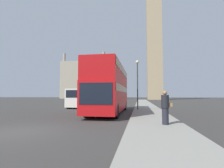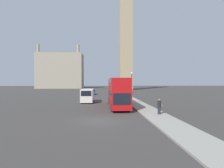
{
  "view_description": "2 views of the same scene",
  "coord_description": "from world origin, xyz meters",
  "px_view_note": "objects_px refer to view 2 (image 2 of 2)",
  "views": [
    {
      "loc": [
        5.64,
        -7.42,
        1.69
      ],
      "look_at": [
        3.13,
        8.64,
        2.76
      ],
      "focal_mm": 28.0,
      "sensor_mm": 36.0,
      "label": 1
    },
    {
      "loc": [
        0.21,
        -17.83,
        3.99
      ],
      "look_at": [
        2.48,
        19.39,
        3.49
      ],
      "focal_mm": 28.0,
      "sensor_mm": 36.0,
      "label": 2
    }
  ],
  "objects_px": {
    "red_double_decker_bus": "(118,91)",
    "white_van": "(87,95)",
    "clock_tower": "(126,22)",
    "street_lamp": "(132,83)",
    "pedestrian": "(159,107)",
    "parked_sedan": "(92,92)"
  },
  "relations": [
    {
      "from": "red_double_decker_bus",
      "to": "white_van",
      "type": "distance_m",
      "value": 8.29
    },
    {
      "from": "pedestrian",
      "to": "parked_sedan",
      "type": "xyz_separation_m",
      "value": [
        -9.65,
        34.04,
        -0.33
      ]
    },
    {
      "from": "pedestrian",
      "to": "white_van",
      "type": "bearing_deg",
      "value": 125.24
    },
    {
      "from": "pedestrian",
      "to": "clock_tower",
      "type": "bearing_deg",
      "value": 85.53
    },
    {
      "from": "parked_sedan",
      "to": "white_van",
      "type": "bearing_deg",
      "value": -89.56
    },
    {
      "from": "clock_tower",
      "to": "pedestrian",
      "type": "bearing_deg",
      "value": -94.47
    },
    {
      "from": "red_double_decker_bus",
      "to": "pedestrian",
      "type": "distance_m",
      "value": 8.43
    },
    {
      "from": "clock_tower",
      "to": "parked_sedan",
      "type": "bearing_deg",
      "value": -115.8
    },
    {
      "from": "clock_tower",
      "to": "street_lamp",
      "type": "xyz_separation_m",
      "value": [
        -6.58,
        -54.67,
        -29.23
      ]
    },
    {
      "from": "street_lamp",
      "to": "white_van",
      "type": "bearing_deg",
      "value": 155.12
    },
    {
      "from": "white_van",
      "to": "parked_sedan",
      "type": "bearing_deg",
      "value": 90.44
    },
    {
      "from": "clock_tower",
      "to": "red_double_decker_bus",
      "type": "xyz_separation_m",
      "value": [
        -9.25,
        -57.27,
        -30.48
      ]
    },
    {
      "from": "clock_tower",
      "to": "pedestrian",
      "type": "xyz_separation_m",
      "value": [
        -5.03,
        -64.43,
        -31.94
      ]
    },
    {
      "from": "clock_tower",
      "to": "red_double_decker_bus",
      "type": "bearing_deg",
      "value": -99.17
    },
    {
      "from": "red_double_decker_bus",
      "to": "pedestrian",
      "type": "xyz_separation_m",
      "value": [
        4.22,
        -7.15,
        -1.46
      ]
    },
    {
      "from": "street_lamp",
      "to": "parked_sedan",
      "type": "distance_m",
      "value": 25.78
    },
    {
      "from": "clock_tower",
      "to": "white_van",
      "type": "distance_m",
      "value": 61.73
    },
    {
      "from": "red_double_decker_bus",
      "to": "white_van",
      "type": "height_order",
      "value": "red_double_decker_bus"
    },
    {
      "from": "white_van",
      "to": "pedestrian",
      "type": "relative_size",
      "value": 2.9
    },
    {
      "from": "pedestrian",
      "to": "red_double_decker_bus",
      "type": "bearing_deg",
      "value": 120.52
    },
    {
      "from": "clock_tower",
      "to": "street_lamp",
      "type": "distance_m",
      "value": 62.34
    },
    {
      "from": "red_double_decker_bus",
      "to": "parked_sedan",
      "type": "bearing_deg",
      "value": 101.43
    }
  ]
}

